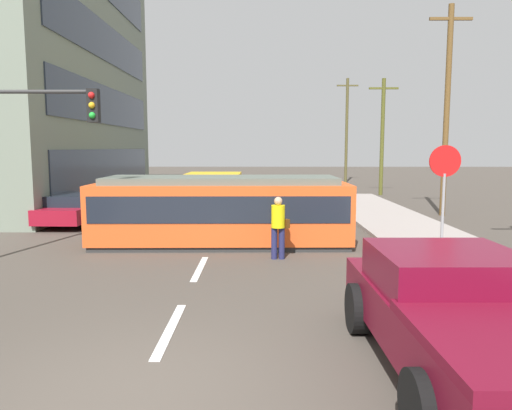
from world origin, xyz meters
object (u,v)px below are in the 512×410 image
object	(u,v)px
stop_sign	(444,180)
utility_pole_far	(382,135)
pedestrian_crossing	(278,224)
parked_sedan_mid	(77,208)
traffic_light_mast	(30,136)
pickup_truck_parked	(460,316)
streetcar_tram	(222,209)
utility_pole_distant	(347,129)
city_bus	(211,192)
utility_pole_mid	(447,108)

from	to	relation	value
stop_sign	utility_pole_far	distance (m)	18.87
pedestrian_crossing	utility_pole_far	world-z (taller)	utility_pole_far
parked_sedan_mid	pedestrian_crossing	bearing A→B (deg)	-37.87
traffic_light_mast	utility_pole_far	bearing A→B (deg)	52.72
parked_sedan_mid	traffic_light_mast	size ratio (longest dim) A/B	0.95
pickup_truck_parked	traffic_light_mast	size ratio (longest dim) A/B	1.10
streetcar_tram	utility_pole_distant	xyz separation A→B (m)	(8.54, 26.54, 3.46)
pickup_truck_parked	utility_pole_far	bearing A→B (deg)	78.21
streetcar_tram	stop_sign	distance (m)	6.45
streetcar_tram	utility_pole_far	size ratio (longest dim) A/B	1.08
streetcar_tram	pickup_truck_parked	bearing A→B (deg)	-66.36
parked_sedan_mid	traffic_light_mast	distance (m)	6.79
streetcar_tram	city_bus	bearing A→B (deg)	98.37
pickup_truck_parked	stop_sign	bearing A→B (deg)	71.56
parked_sedan_mid	pickup_truck_parked	bearing A→B (deg)	-52.20
traffic_light_mast	utility_pole_mid	world-z (taller)	utility_pole_mid
streetcar_tram	traffic_light_mast	distance (m)	5.63
streetcar_tram	stop_sign	size ratio (longest dim) A/B	2.69
parked_sedan_mid	utility_pole_far	bearing A→B (deg)	38.22
traffic_light_mast	utility_pole_far	size ratio (longest dim) A/B	0.64
stop_sign	utility_pole_mid	bearing A→B (deg)	69.11
parked_sedan_mid	utility_pole_distant	xyz separation A→B (m)	(14.51, 22.58, 3.92)
pickup_truck_parked	traffic_light_mast	xyz separation A→B (m)	(-8.47, 6.40, 2.45)
streetcar_tram	utility_pole_mid	bearing A→B (deg)	34.94
city_bus	stop_sign	world-z (taller)	stop_sign
pedestrian_crossing	traffic_light_mast	size ratio (longest dim) A/B	0.37
city_bus	utility_pole_mid	world-z (taller)	utility_pole_mid
utility_pole_mid	utility_pole_distant	size ratio (longest dim) A/B	1.02
pedestrian_crossing	pickup_truck_parked	bearing A→B (deg)	-72.41
streetcar_tram	stop_sign	bearing A→B (deg)	-27.70
city_bus	utility_pole_distant	size ratio (longest dim) A/B	0.60
streetcar_tram	pickup_truck_parked	distance (m)	9.35
streetcar_tram	pedestrian_crossing	size ratio (longest dim) A/B	4.64
parked_sedan_mid	traffic_light_mast	bearing A→B (deg)	-78.52
pedestrian_crossing	streetcar_tram	bearing A→B (deg)	130.10
city_bus	stop_sign	distance (m)	11.82
utility_pole_far	parked_sedan_mid	bearing A→B (deg)	-141.78
pedestrian_crossing	pickup_truck_parked	size ratio (longest dim) A/B	0.33
pedestrian_crossing	city_bus	bearing A→B (deg)	106.90
city_bus	pedestrian_crossing	distance (m)	9.14
pickup_truck_parked	streetcar_tram	bearing A→B (deg)	113.64
parked_sedan_mid	stop_sign	bearing A→B (deg)	-30.82
pickup_truck_parked	pedestrian_crossing	bearing A→B (deg)	107.59
stop_sign	traffic_light_mast	world-z (taller)	traffic_light_mast
city_bus	parked_sedan_mid	size ratio (longest dim) A/B	1.21
parked_sedan_mid	traffic_light_mast	world-z (taller)	traffic_light_mast
streetcar_tram	parked_sedan_mid	world-z (taller)	streetcar_tram
city_bus	pedestrian_crossing	xyz separation A→B (m)	(2.66, -8.74, -0.07)
utility_pole_mid	utility_pole_distant	distance (m)	20.13
stop_sign	utility_pole_distant	bearing A→B (deg)	84.35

